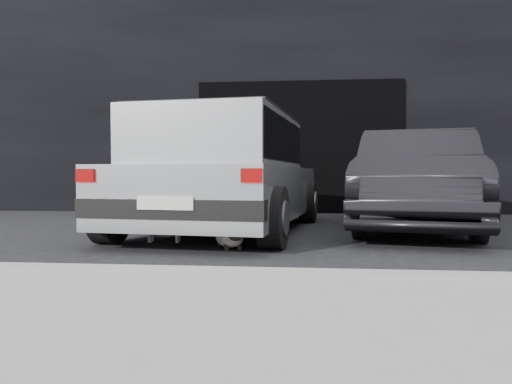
# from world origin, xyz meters

# --- Properties ---
(ground) EXTENTS (80.00, 80.00, 0.00)m
(ground) POSITION_xyz_m (0.00, 0.00, 0.00)
(ground) COLOR black
(ground) RESTS_ON ground
(building_facade) EXTENTS (34.00, 4.00, 5.00)m
(building_facade) POSITION_xyz_m (1.00, 6.00, 2.50)
(building_facade) COLOR black
(building_facade) RESTS_ON ground
(garage_opening) EXTENTS (4.00, 0.10, 2.60)m
(garage_opening) POSITION_xyz_m (1.00, 3.99, 1.30)
(garage_opening) COLOR black
(garage_opening) RESTS_ON ground
(curb) EXTENTS (18.00, 0.25, 0.12)m
(curb) POSITION_xyz_m (1.00, -2.60, 0.06)
(curb) COLOR gray
(curb) RESTS_ON ground
(sidewalk) EXTENTS (18.00, 2.20, 0.11)m
(sidewalk) POSITION_xyz_m (1.00, -3.80, 0.06)
(sidewalk) COLOR gray
(sidewalk) RESTS_ON ground
(silver_hatchback) EXTENTS (2.49, 4.43, 1.56)m
(silver_hatchback) POSITION_xyz_m (0.07, 0.64, 0.85)
(silver_hatchback) COLOR #BBBEC0
(silver_hatchback) RESTS_ON ground
(second_car) EXTENTS (2.29, 4.44, 1.39)m
(second_car) POSITION_xyz_m (2.67, 1.15, 0.70)
(second_car) COLOR black
(second_car) RESTS_ON ground
(cat_siamese) EXTENTS (0.45, 0.73, 0.27)m
(cat_siamese) POSITION_xyz_m (0.38, -0.87, 0.12)
(cat_siamese) COLOR beige
(cat_siamese) RESTS_ON ground
(cat_white) EXTENTS (0.77, 0.32, 0.36)m
(cat_white) POSITION_xyz_m (-0.41, -0.41, 0.18)
(cat_white) COLOR white
(cat_white) RESTS_ON ground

